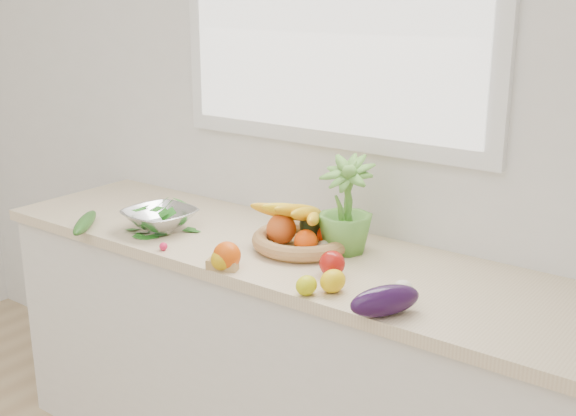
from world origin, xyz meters
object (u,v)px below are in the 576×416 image
Objects in this scene: apple at (332,263)px; cucumber at (85,223)px; eggplant at (385,301)px; potted_herb at (346,206)px; fruit_basket at (301,234)px; colander_with_spinach at (160,214)px.

apple is 0.99m from cucumber.
eggplant is (0.27, -0.15, 0.00)m from apple.
apple reaches higher than cucumber.
eggplant is at bearing -29.04° from apple.
potted_herb is at bearing 22.86° from cucumber.
apple is 0.30× the size of cucumber.
cucumber is 0.68× the size of fruit_basket.
eggplant is 1.01m from colander_with_spinach.
potted_herb reaches higher than colander_with_spinach.
colander_with_spinach is (-0.65, -0.22, -0.09)m from potted_herb.
potted_herb reaches higher than fruit_basket.
cucumber is (-1.24, -0.02, -0.02)m from eggplant.
apple is at bearing 150.96° from eggplant.
potted_herb is at bearing 134.75° from eggplant.
apple is 0.26m from potted_herb.
colander_with_spinach is (-0.74, -0.01, 0.02)m from apple.
eggplant is at bearing -45.25° from potted_herb.
cucumber is at bearing -179.29° from eggplant.
fruit_basket is 1.47× the size of colander_with_spinach.
eggplant is 0.52m from potted_herb.
potted_herb is 1.25× the size of colander_with_spinach.
potted_herb reaches higher than eggplant.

